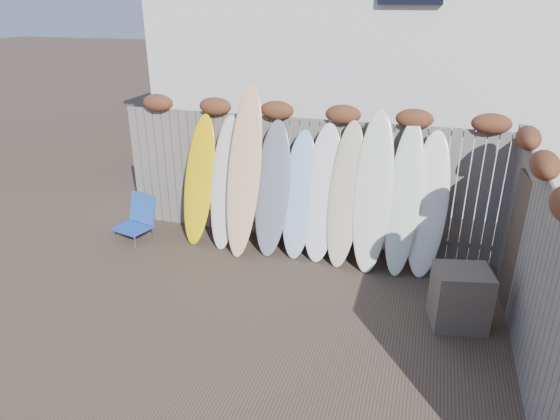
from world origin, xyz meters
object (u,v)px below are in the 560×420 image
(lattice_panel, at_px, (520,253))
(beach_chair, at_px, (138,218))
(wooden_crate, at_px, (460,297))
(surfboard_0, at_px, (199,180))

(lattice_panel, bearing_deg, beach_chair, 167.86)
(beach_chair, relative_size, wooden_crate, 0.95)
(wooden_crate, distance_m, lattice_panel, 0.88)
(wooden_crate, xyz_separation_m, lattice_panel, (0.62, 0.37, 0.50))
(wooden_crate, distance_m, surfboard_0, 4.21)
(wooden_crate, height_order, lattice_panel, lattice_panel)
(lattice_panel, height_order, surfboard_0, surfboard_0)
(beach_chair, distance_m, wooden_crate, 5.09)
(beach_chair, height_order, lattice_panel, lattice_panel)
(lattice_panel, distance_m, surfboard_0, 4.67)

